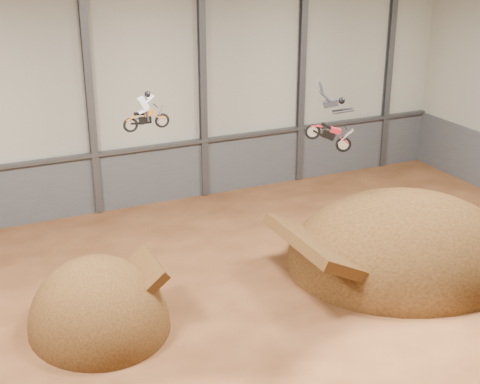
% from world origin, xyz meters
% --- Properties ---
extents(floor, '(40.00, 40.00, 0.00)m').
position_xyz_m(floor, '(0.00, 0.00, 0.00)').
color(floor, '#4D2814').
rests_on(floor, ground).
extents(back_wall, '(40.00, 0.10, 14.00)m').
position_xyz_m(back_wall, '(0.00, 15.00, 7.00)').
color(back_wall, '#A7A494').
rests_on(back_wall, ground).
extents(lower_band_back, '(39.80, 0.18, 3.50)m').
position_xyz_m(lower_band_back, '(0.00, 14.90, 1.75)').
color(lower_band_back, '#4B4D52').
rests_on(lower_band_back, ground).
extents(steel_rail, '(39.80, 0.35, 0.20)m').
position_xyz_m(steel_rail, '(0.00, 14.75, 3.55)').
color(steel_rail, '#47494F').
rests_on(steel_rail, lower_band_back).
extents(steel_column_2, '(0.40, 0.36, 13.90)m').
position_xyz_m(steel_column_2, '(-3.33, 14.80, 7.00)').
color(steel_column_2, '#47494F').
rests_on(steel_column_2, ground).
extents(steel_column_3, '(0.40, 0.36, 13.90)m').
position_xyz_m(steel_column_3, '(3.33, 14.80, 7.00)').
color(steel_column_3, '#47494F').
rests_on(steel_column_3, ground).
extents(steel_column_4, '(0.40, 0.36, 13.90)m').
position_xyz_m(steel_column_4, '(10.00, 14.80, 7.00)').
color(steel_column_4, '#47494F').
rests_on(steel_column_4, ground).
extents(steel_column_5, '(0.40, 0.36, 13.90)m').
position_xyz_m(steel_column_5, '(16.67, 14.80, 7.00)').
color(steel_column_5, '#47494F').
rests_on(steel_column_5, ground).
extents(takeoff_ramp, '(5.77, 6.66, 5.77)m').
position_xyz_m(takeoff_ramp, '(-6.22, 2.78, 0.00)').
color(takeoff_ramp, '#39210E').
rests_on(takeoff_ramp, ground).
extents(landing_ramp, '(11.79, 10.43, 6.80)m').
position_xyz_m(landing_ramp, '(8.80, 2.25, 0.00)').
color(landing_ramp, '#39210E').
rests_on(landing_ramp, ground).
extents(fmx_rider_a, '(2.12, 0.89, 1.89)m').
position_xyz_m(fmx_rider_a, '(-3.02, 5.25, 8.32)').
color(fmx_rider_a, '#C0641B').
extents(fmx_rider_b, '(3.81, 2.41, 3.57)m').
position_xyz_m(fmx_rider_b, '(5.00, 3.83, 7.41)').
color(fmx_rider_b, red).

